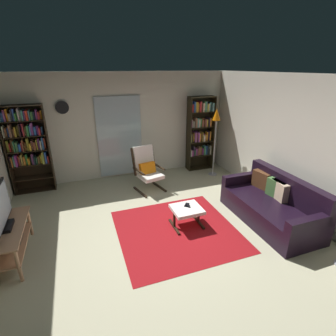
# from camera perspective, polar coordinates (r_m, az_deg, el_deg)

# --- Properties ---
(ground_plane) EXTENTS (7.02, 7.02, 0.00)m
(ground_plane) POSITION_cam_1_polar(r_m,az_deg,el_deg) (4.53, -1.50, -14.96)
(ground_plane) COLOR #B7B392
(wall_back) EXTENTS (5.60, 0.06, 2.60)m
(wall_back) POSITION_cam_1_polar(r_m,az_deg,el_deg) (6.60, -9.71, 9.15)
(wall_back) COLOR silver
(wall_back) RESTS_ON ground
(wall_right) EXTENTS (0.06, 6.00, 2.60)m
(wall_right) POSITION_cam_1_polar(r_m,az_deg,el_deg) (5.34, 27.08, 4.06)
(wall_right) COLOR silver
(wall_right) RESTS_ON ground
(glass_door_panel) EXTENTS (1.10, 0.01, 2.00)m
(glass_door_panel) POSITION_cam_1_polar(r_m,az_deg,el_deg) (6.57, -10.68, 6.78)
(glass_door_panel) COLOR silver
(area_rug) EXTENTS (2.03, 2.01, 0.01)m
(area_rug) POSITION_cam_1_polar(r_m,az_deg,el_deg) (4.66, 1.99, -13.71)
(area_rug) COLOR maroon
(area_rug) RESTS_ON ground
(tv_stand) EXTENTS (0.51, 1.19, 0.54)m
(tv_stand) POSITION_cam_1_polar(r_m,az_deg,el_deg) (4.56, -32.08, -13.12)
(tv_stand) COLOR tan
(tv_stand) RESTS_ON ground
(television) EXTENTS (0.20, 0.95, 0.61)m
(television) POSITION_cam_1_polar(r_m,az_deg,el_deg) (4.32, -33.33, -7.94)
(television) COLOR black
(television) RESTS_ON tv_stand
(bookshelf_near_tv) EXTENTS (0.86, 0.30, 1.97)m
(bookshelf_near_tv) POSITION_cam_1_polar(r_m,az_deg,el_deg) (6.41, -28.96, 4.81)
(bookshelf_near_tv) COLOR black
(bookshelf_near_tv) RESTS_ON ground
(bookshelf_near_sofa) EXTENTS (0.70, 0.30, 1.99)m
(bookshelf_near_sofa) POSITION_cam_1_polar(r_m,az_deg,el_deg) (7.04, 7.12, 8.24)
(bookshelf_near_sofa) COLOR black
(bookshelf_near_sofa) RESTS_ON ground
(leather_sofa) EXTENTS (0.90, 1.90, 0.86)m
(leather_sofa) POSITION_cam_1_polar(r_m,az_deg,el_deg) (5.16, 22.20, -7.70)
(leather_sofa) COLOR black
(leather_sofa) RESTS_ON ground
(lounge_armchair) EXTENTS (0.70, 0.77, 1.02)m
(lounge_armchair) POSITION_cam_1_polar(r_m,az_deg,el_deg) (5.90, -4.72, 0.09)
(lounge_armchair) COLOR black
(lounge_armchair) RESTS_ON ground
(ottoman) EXTENTS (0.52, 0.49, 0.36)m
(ottoman) POSITION_cam_1_polar(r_m,az_deg,el_deg) (4.65, 4.21, -9.54)
(ottoman) COLOR white
(ottoman) RESTS_ON ground
(tv_remote) EXTENTS (0.06, 0.15, 0.02)m
(tv_remote) POSITION_cam_1_polar(r_m,az_deg,el_deg) (4.67, 4.58, -8.29)
(tv_remote) COLOR black
(tv_remote) RESTS_ON ottoman
(cell_phone) EXTENTS (0.14, 0.15, 0.01)m
(cell_phone) POSITION_cam_1_polar(r_m,az_deg,el_deg) (4.69, 4.20, -8.21)
(cell_phone) COLOR black
(cell_phone) RESTS_ON ottoman
(floor_lamp_by_shelf) EXTENTS (0.22, 0.22, 1.76)m
(floor_lamp_by_shelf) POSITION_cam_1_polar(r_m,az_deg,el_deg) (6.56, 10.71, 10.26)
(floor_lamp_by_shelf) COLOR #A5A5AD
(floor_lamp_by_shelf) RESTS_ON ground
(wall_clock) EXTENTS (0.29, 0.03, 0.29)m
(wall_clock) POSITION_cam_1_polar(r_m,az_deg,el_deg) (6.34, -22.55, 12.38)
(wall_clock) COLOR silver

